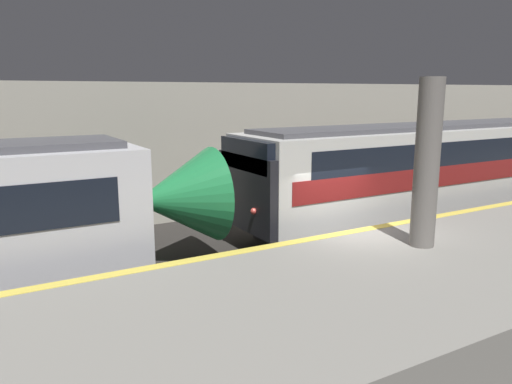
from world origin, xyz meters
TOP-DOWN VIEW (x-y plane):
  - ground_plane at (0.00, 0.00)m, footprint 120.00×120.00m
  - platform at (0.00, -2.73)m, footprint 40.00×5.47m
  - station_rear_barrier at (0.00, 7.07)m, footprint 50.00×0.15m
  - support_pillar_near at (0.34, -1.85)m, footprint 0.56×0.56m
  - train_boxy at (8.34, 2.59)m, footprint 20.74×3.06m

SIDE VIEW (x-z plane):
  - ground_plane at x=0.00m, z-range 0.00..0.00m
  - platform at x=0.00m, z-range 0.00..1.10m
  - train_boxy at x=8.34m, z-range 0.05..3.56m
  - station_rear_barrier at x=0.00m, z-range 0.00..4.94m
  - support_pillar_near at x=0.34m, z-range 1.10..4.94m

